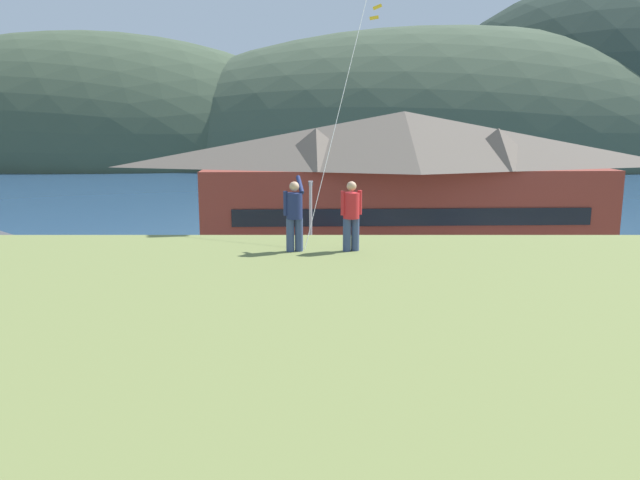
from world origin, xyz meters
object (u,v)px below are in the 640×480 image
(moored_boat_outer_mooring, at_px, (327,218))
(parked_car_mid_row_near, at_px, (553,292))
(person_kite_flyer, at_px, (293,213))
(storage_shed_waterside, at_px, (262,227))
(parked_car_front_row_red, at_px, (412,300))
(parked_car_front_row_end, at_px, (151,302))
(harbor_lodge, at_px, (401,182))
(parking_light_pole, at_px, (309,230))
(moored_boat_inner_slip, at_px, (252,217))
(parked_car_mid_row_center, at_px, (316,297))
(parked_car_lone_by_shed, at_px, (493,354))
(person_companion, at_px, (350,214))
(parked_car_front_row_silver, at_px, (60,352))
(parked_car_back_row_left, at_px, (212,336))
(moored_boat_wharfside, at_px, (256,212))
(wharf_dock, at_px, (291,223))
(parked_car_back_row_right, at_px, (360,335))

(moored_boat_outer_mooring, height_order, parked_car_mid_row_near, moored_boat_outer_mooring)
(person_kite_flyer, bearing_deg, storage_shed_waterside, 96.81)
(parked_car_front_row_red, relative_size, parked_car_front_row_end, 0.99)
(harbor_lodge, xyz_separation_m, parking_light_pole, (-6.20, -9.93, -1.61))
(moored_boat_inner_slip, xyz_separation_m, parking_light_pole, (5.63, -24.03, 3.01))
(parked_car_mid_row_center, xyz_separation_m, parked_car_lone_by_shed, (6.53, -7.37, 0.00))
(moored_boat_inner_slip, height_order, person_companion, person_companion)
(parked_car_front_row_silver, height_order, parked_car_mid_row_center, same)
(parked_car_front_row_silver, height_order, parked_car_back_row_left, same)
(storage_shed_waterside, height_order, parked_car_front_row_silver, storage_shed_waterside)
(moored_boat_wharfside, height_order, parked_car_front_row_red, moored_boat_wharfside)
(harbor_lodge, relative_size, person_kite_flyer, 15.44)
(parked_car_front_row_silver, distance_m, parked_car_back_row_left, 5.62)
(wharf_dock, distance_m, parked_car_lone_by_shed, 34.99)
(wharf_dock, bearing_deg, person_kite_flyer, -87.34)
(parked_car_front_row_red, bearing_deg, parked_car_front_row_end, -178.61)
(harbor_lodge, bearing_deg, parked_car_front_row_silver, -126.18)
(parked_car_mid_row_near, bearing_deg, moored_boat_outer_mooring, 113.04)
(harbor_lodge, relative_size, parked_car_back_row_left, 6.67)
(moored_boat_wharfside, distance_m, moored_boat_inner_slip, 2.58)
(harbor_lodge, distance_m, parked_car_front_row_end, 20.34)
(wharf_dock, distance_m, parking_light_pole, 23.01)
(wharf_dock, xyz_separation_m, parked_car_lone_by_shed, (8.93, -33.83, 0.71))
(parked_car_front_row_end, bearing_deg, parked_car_lone_by_shed, -24.73)
(person_kite_flyer, bearing_deg, harbor_lodge, 77.06)
(harbor_lodge, bearing_deg, person_companion, -100.15)
(parking_light_pole, bearing_deg, harbor_lodge, 58.00)
(parked_car_mid_row_near, distance_m, person_kite_flyer, 20.26)
(parked_car_front_row_silver, height_order, parked_car_lone_by_shed, same)
(parked_car_mid_row_near, height_order, parking_light_pole, parking_light_pole)
(moored_boat_outer_mooring, height_order, parked_car_lone_by_shed, moored_boat_outer_mooring)
(moored_boat_wharfside, height_order, moored_boat_outer_mooring, same)
(parked_car_front_row_end, relative_size, person_companion, 2.50)
(parked_car_back_row_right, bearing_deg, storage_shed_waterside, 105.98)
(moored_boat_outer_mooring, xyz_separation_m, person_companion, (0.01, -40.52, 6.54))
(parked_car_front_row_red, relative_size, person_kite_flyer, 2.33)
(storage_shed_waterside, xyz_separation_m, person_companion, (4.79, -28.24, 5.22))
(parked_car_front_row_silver, relative_size, parked_car_back_row_left, 0.99)
(parked_car_lone_by_shed, relative_size, parking_light_pole, 0.70)
(storage_shed_waterside, relative_size, parked_car_front_row_silver, 1.38)
(parked_car_mid_row_center, bearing_deg, person_kite_flyer, -92.18)
(moored_boat_inner_slip, bearing_deg, harbor_lodge, -50.00)
(harbor_lodge, xyz_separation_m, parked_car_back_row_right, (-4.05, -19.09, -4.27))
(parking_light_pole, relative_size, person_companion, 3.57)
(parked_car_front_row_red, bearing_deg, moored_boat_outer_mooring, 97.80)
(moored_boat_wharfside, distance_m, parked_car_lone_by_shed, 39.79)
(parked_car_back_row_left, bearing_deg, parked_car_mid_row_near, 21.69)
(storage_shed_waterside, height_order, parked_car_back_row_left, storage_shed_waterside)
(harbor_lodge, height_order, parked_car_front_row_red, harbor_lodge)
(parked_car_front_row_end, bearing_deg, parked_car_front_row_red, 1.39)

